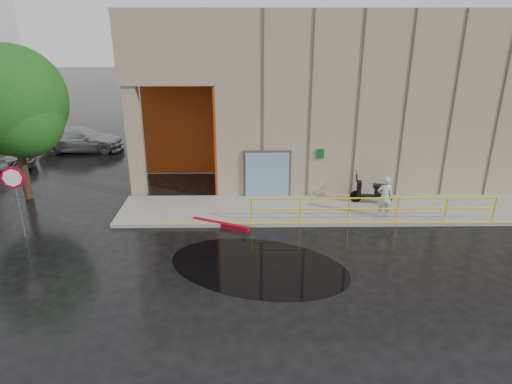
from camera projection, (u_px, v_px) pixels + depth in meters
ground at (267, 267)px, 15.01m from camera, size 120.00×120.00×0.00m
sidewalk at (358, 210)px, 19.21m from camera, size 20.00×3.00×0.15m
building at (358, 87)px, 23.75m from camera, size 20.00×10.17×8.00m
guardrail at (373, 209)px, 17.74m from camera, size 9.56×0.06×1.03m
person at (385, 197)px, 18.08m from camera, size 0.62×0.41×1.70m
scooter at (373, 186)px, 19.43m from camera, size 1.80×0.85×1.37m
stop_sign at (14, 187)px, 16.32m from camera, size 0.83×0.17×2.76m
red_curb at (220, 224)px, 17.84m from camera, size 2.27×1.13×0.18m
puddle at (258, 266)px, 15.05m from camera, size 6.92×5.47×0.01m
car_c at (81, 139)px, 27.41m from camera, size 5.12×2.37×1.45m
tree_near at (14, 105)px, 18.98m from camera, size 4.64×4.64×6.72m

